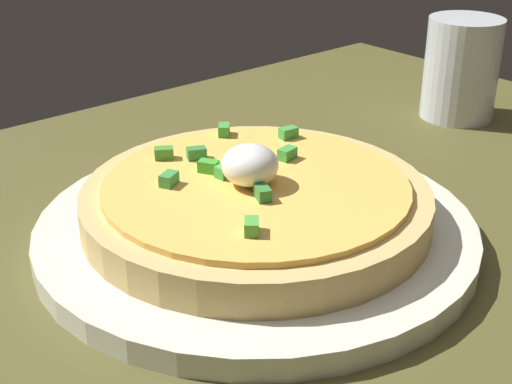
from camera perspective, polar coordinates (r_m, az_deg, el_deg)
dining_table at (r=41.57cm, az=4.78°, el=-12.28°), size 95.41×80.35×3.10cm
plate at (r=48.39cm, az=0.00°, el=-2.94°), size 28.56×28.56×1.52cm
pizza at (r=47.41cm, az=-0.03°, el=-0.67°), size 22.43×22.43×5.27cm
cup_far at (r=71.81cm, az=15.53°, el=8.83°), size 6.82×6.82×9.32cm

